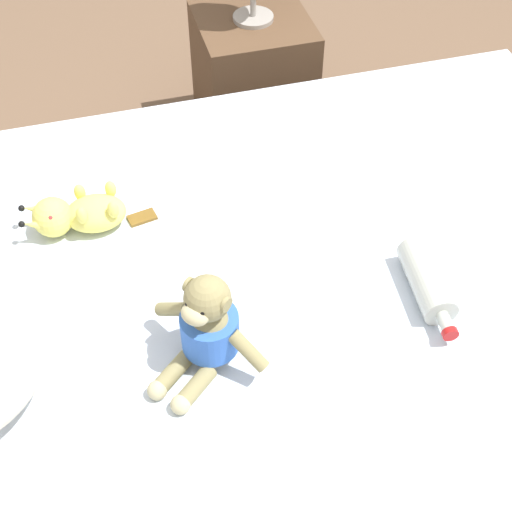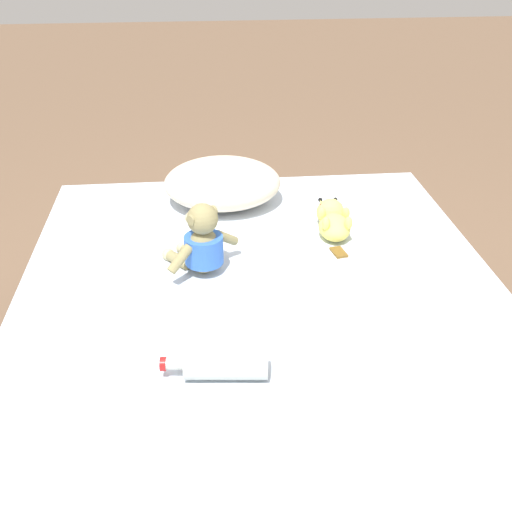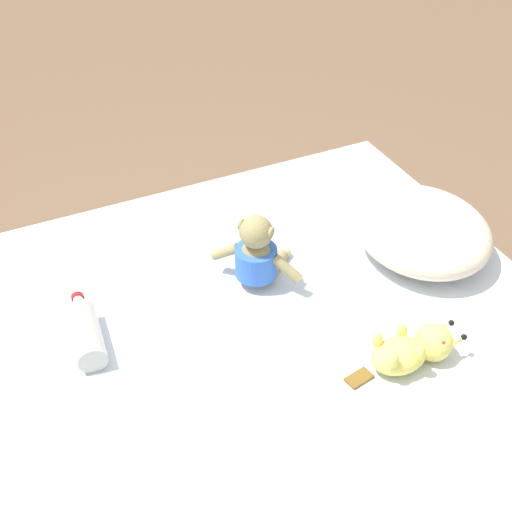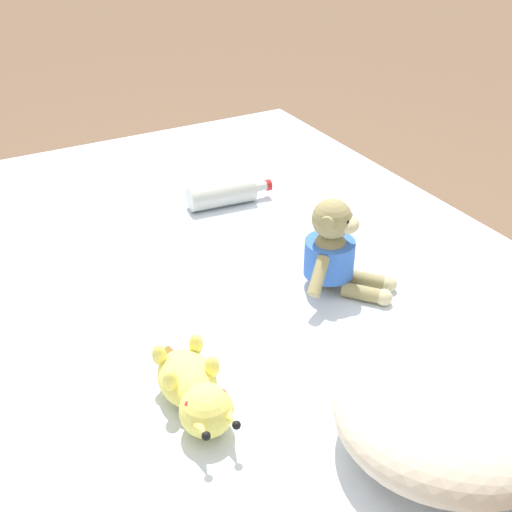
{
  "view_description": "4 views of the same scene",
  "coord_description": "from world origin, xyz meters",
  "views": [
    {
      "loc": [
        -1.08,
        0.38,
        1.78
      ],
      "look_at": [
        -0.01,
        0.08,
        0.56
      ],
      "focal_mm": 51.79,
      "sensor_mm": 36.0,
      "label": 1
    },
    {
      "loc": [
        -0.17,
        -1.49,
        1.5
      ],
      "look_at": [
        -0.02,
        0.12,
        0.58
      ],
      "focal_mm": 43.95,
      "sensor_mm": 36.0,
      "label": 2
    },
    {
      "loc": [
        1.24,
        -0.44,
        1.82
      ],
      "look_at": [
        -0.17,
        0.22,
        0.57
      ],
      "focal_mm": 49.19,
      "sensor_mm": 36.0,
      "label": 3
    },
    {
      "loc": [
        0.6,
        1.27,
        1.35
      ],
      "look_at": [
        0.0,
        0.17,
        0.58
      ],
      "focal_mm": 44.18,
      "sensor_mm": 36.0,
      "label": 4
    }
  ],
  "objects": [
    {
      "name": "bed",
      "position": [
        0.0,
        0.0,
        0.23
      ],
      "size": [
        1.53,
        2.01,
        0.47
      ],
      "color": "#2D2D33",
      "rests_on": "ground_plane"
    },
    {
      "name": "plush_yellow_creature",
      "position": [
        0.29,
        0.45,
        0.52
      ],
      "size": [
        0.12,
        0.33,
        0.1
      ],
      "color": "#EAE066",
      "rests_on": "bed"
    },
    {
      "name": "glass_bottle",
      "position": [
        -0.14,
        -0.29,
        0.51
      ],
      "size": [
        0.27,
        0.1,
        0.08
      ],
      "color": "#B7BCB2",
      "rests_on": "bed"
    },
    {
      "name": "ground_plane",
      "position": [
        0.0,
        0.0,
        0.0
      ],
      "size": [
        16.0,
        16.0,
        0.0
      ],
      "primitive_type": "plane",
      "color": "brown"
    },
    {
      "name": "plush_monkey",
      "position": [
        -0.18,
        0.23,
        0.57
      ],
      "size": [
        0.26,
        0.25,
        0.24
      ],
      "color": "#8E8456",
      "rests_on": "bed"
    },
    {
      "name": "nightstand",
      "position": [
        1.15,
        -0.23,
        0.23
      ],
      "size": [
        0.39,
        0.39,
        0.46
      ],
      "color": "brown",
      "rests_on": "ground_plane"
    }
  ]
}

